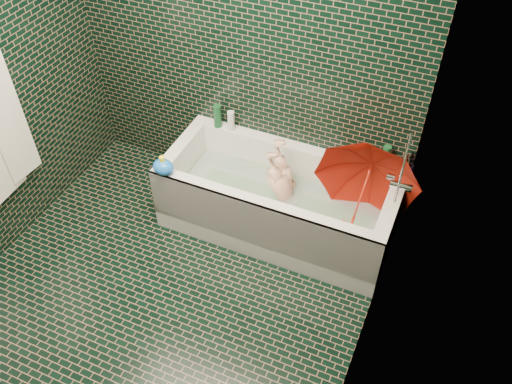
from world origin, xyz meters
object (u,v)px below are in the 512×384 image
at_px(bath_toy, 163,167).
at_px(bathtub, 278,207).
at_px(umbrella, 362,193).
at_px(child, 284,193).
at_px(rubber_duck, 386,165).

bearing_deg(bath_toy, bathtub, 10.81).
relative_size(bathtub, umbrella, 2.45).
bearing_deg(child, umbrella, 86.44).
bearing_deg(bathtub, umbrella, 1.45).
relative_size(child, umbrella, 1.19).
bearing_deg(bath_toy, child, 13.99).
distance_m(umbrella, rubber_duck, 0.34).
height_order(child, rubber_duck, rubber_duck).
bearing_deg(rubber_duck, umbrella, -110.23).
distance_m(child, bath_toy, 0.91).
distance_m(bathtub, umbrella, 0.70).
distance_m(child, umbrella, 0.63).
relative_size(rubber_duck, bath_toy, 0.60).
distance_m(umbrella, bath_toy, 1.38).
bearing_deg(umbrella, bath_toy, -163.36).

